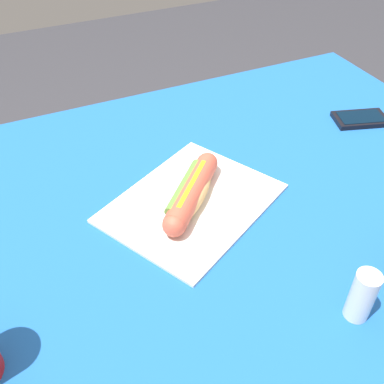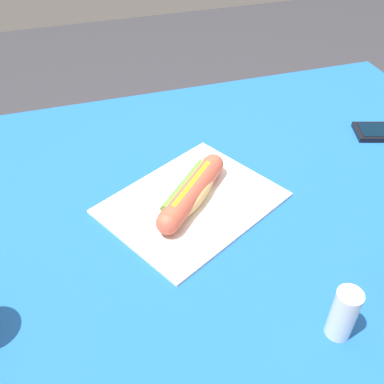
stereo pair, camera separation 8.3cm
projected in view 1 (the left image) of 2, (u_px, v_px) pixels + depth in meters
name	position (u px, v px, depth m)	size (l,w,h in m)	color
ground_plane	(213.00, 383.00, 1.35)	(6.00, 6.00, 0.00)	#2D2D33
dining_table	(221.00, 243.00, 0.95)	(1.21, 0.89, 0.74)	brown
paper_wrapper	(192.00, 203.00, 0.85)	(0.31, 0.24, 0.01)	silver
hot_dog	(191.00, 192.00, 0.83)	(0.17, 0.17, 0.05)	tan
cell_phone	(360.00, 119.00, 1.07)	(0.14, 0.10, 0.01)	black
salt_shaker	(362.00, 296.00, 0.64)	(0.04, 0.04, 0.09)	silver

